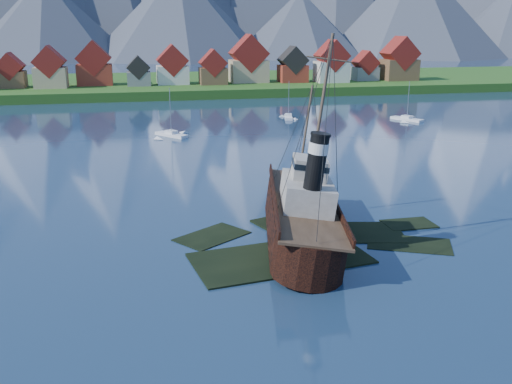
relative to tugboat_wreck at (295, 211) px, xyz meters
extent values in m
plane|color=#1A2F49|center=(-0.32, -4.32, -3.01)|extent=(1400.00, 1400.00, 0.00)
cube|color=black|center=(-3.32, -6.32, -3.33)|extent=(19.08, 11.42, 1.00)
cube|color=black|center=(5.68, -0.32, -3.39)|extent=(15.15, 9.76, 1.00)
cube|color=black|center=(1.68, 4.68, -3.29)|extent=(11.45, 9.06, 1.00)
cube|color=black|center=(11.68, -5.32, -3.43)|extent=(10.27, 8.34, 1.00)
cube|color=black|center=(-9.32, 1.68, -3.41)|extent=(9.42, 8.68, 1.00)
cube|color=black|center=(14.68, 0.68, -3.36)|extent=(6.00, 4.00, 1.00)
cube|color=#164513|center=(-0.32, 165.68, -3.01)|extent=(600.00, 80.00, 3.20)
cube|color=#3F3D38|center=(-0.32, 127.68, -3.01)|extent=(600.00, 2.50, 2.00)
cube|color=brown|center=(-56.32, 148.68, 2.74)|extent=(9.00, 8.00, 5.50)
cube|color=maroon|center=(-56.32, 148.68, 7.11)|extent=(9.16, 8.16, 9.16)
cube|color=tan|center=(-43.32, 145.68, 3.39)|extent=(10.50, 9.00, 6.80)
cube|color=maroon|center=(-43.32, 145.68, 8.68)|extent=(10.69, 9.18, 10.69)
cube|color=maroon|center=(-29.32, 151.68, 3.59)|extent=(12.00, 8.50, 7.20)
cube|color=maroon|center=(-29.32, 151.68, 9.35)|extent=(12.22, 8.67, 12.22)
cube|color=slate|center=(-14.32, 146.68, 2.39)|extent=(8.00, 7.00, 4.80)
cube|color=black|center=(-14.32, 146.68, 6.23)|extent=(8.15, 7.14, 8.15)
cube|color=beige|center=(-2.32, 149.68, 3.19)|extent=(11.00, 9.50, 6.40)
cube|color=maroon|center=(-2.32, 149.68, 8.37)|extent=(11.20, 9.69, 11.20)
cube|color=brown|center=(11.68, 145.68, 2.89)|extent=(9.50, 8.00, 5.80)
cube|color=maroon|center=(11.68, 145.68, 7.50)|extent=(9.67, 8.16, 9.67)
cube|color=tan|center=(25.68, 150.68, 3.99)|extent=(13.50, 10.00, 8.00)
cube|color=maroon|center=(25.68, 150.68, 10.42)|extent=(13.75, 10.20, 13.75)
cube|color=maroon|center=(41.68, 147.68, 3.09)|extent=(10.00, 8.50, 6.20)
cube|color=black|center=(41.68, 147.68, 7.99)|extent=(10.18, 8.67, 10.18)
cube|color=beige|center=(55.68, 144.68, 3.74)|extent=(11.50, 9.00, 7.50)
cube|color=maroon|center=(55.68, 144.68, 9.56)|extent=(11.71, 9.18, 11.71)
cube|color=slate|center=(70.68, 148.68, 2.49)|extent=(9.00, 7.50, 5.00)
cube|color=maroon|center=(70.68, 148.68, 6.61)|extent=(9.16, 7.65, 9.16)
cube|color=brown|center=(83.68, 146.68, 3.89)|extent=(12.50, 10.00, 7.80)
cube|color=maroon|center=(83.68, 146.68, 10.04)|extent=(12.73, 10.20, 12.73)
cone|color=#2D333D|center=(-70.32, 369.68, 23.99)|extent=(120.00, 120.00, 58.00)
cone|color=#2D333D|center=(19.68, 364.68, 27.99)|extent=(136.00, 136.00, 66.00)
cone|color=#2D333D|center=(109.68, 368.68, 19.99)|extent=(110.00, 110.00, 50.00)
cone|color=#2D333D|center=(199.68, 365.68, 32.49)|extent=(150.00, 150.00, 75.00)
cube|color=black|center=(0.00, -1.50, -0.75)|extent=(7.01, 20.20, 4.21)
cone|color=black|center=(0.00, 11.60, -0.75)|extent=(7.01, 7.01, 7.01)
cylinder|color=black|center=(0.00, -11.60, -0.75)|extent=(7.01, 7.01, 4.21)
cube|color=#4C3826|center=(0.00, -1.50, 1.45)|extent=(6.87, 26.65, 0.25)
cube|color=black|center=(-3.37, -1.50, 1.90)|extent=(0.20, 25.81, 0.90)
cube|color=black|center=(3.37, -1.50, 1.90)|extent=(0.20, 25.81, 0.90)
cube|color=#ADA89E|center=(0.00, -3.01, 2.95)|extent=(5.21, 8.52, 3.01)
cube|color=#ADA89E|center=(0.00, -2.01, 5.56)|extent=(3.61, 4.01, 2.20)
cylinder|color=black|center=(0.00, -6.31, 7.26)|extent=(1.90, 1.90, 5.61)
cylinder|color=silver|center=(0.00, -6.31, 8.66)|extent=(2.00, 2.00, 1.10)
cylinder|color=#473828|center=(0.00, 6.51, 7.56)|extent=(0.28, 0.28, 12.02)
cylinder|color=#473828|center=(0.00, -4.01, 13.17)|extent=(0.32, 0.32, 13.02)
cube|color=silver|center=(-9.30, 64.50, -2.91)|extent=(6.88, 7.99, 1.13)
cube|color=silver|center=(-9.30, 64.50, -2.02)|extent=(2.93, 3.02, 0.66)
cylinder|color=gray|center=(-9.30, 64.50, 2.55)|extent=(0.13, 0.13, 9.79)
cube|color=silver|center=(22.31, 83.16, -2.92)|extent=(3.40, 7.58, 1.04)
cube|color=silver|center=(22.31, 83.16, -2.10)|extent=(2.03, 2.36, 0.61)
cylinder|color=gray|center=(22.31, 83.16, 2.10)|extent=(0.12, 0.12, 9.00)
cube|color=silver|center=(50.92, 73.59, -2.92)|extent=(6.07, 8.82, 1.06)
cube|color=silver|center=(50.92, 73.59, -2.08)|extent=(2.87, 3.09, 0.62)
cylinder|color=gray|center=(50.92, 73.59, 2.19)|extent=(0.12, 0.12, 9.16)
camera|label=1|loc=(-17.46, -59.17, 20.25)|focal=40.00mm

